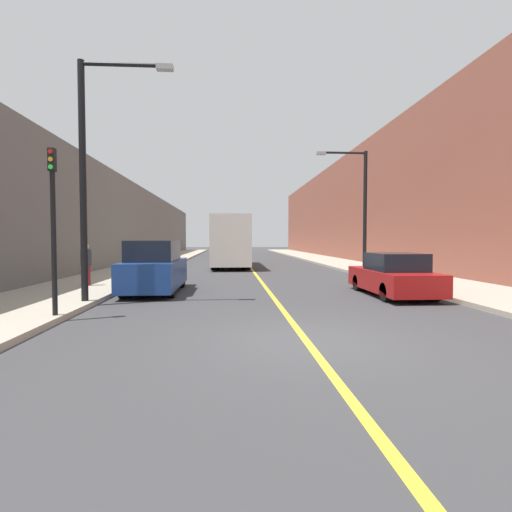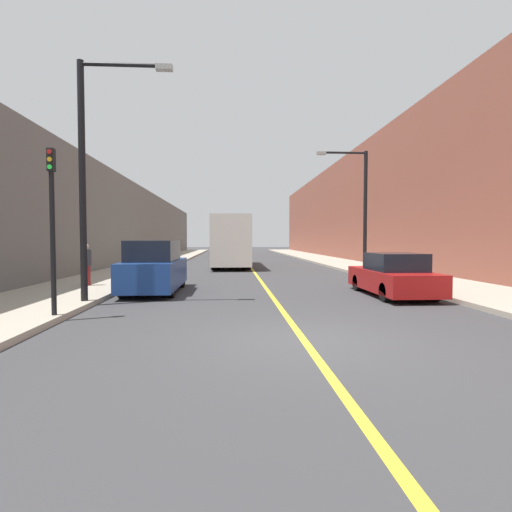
{
  "view_description": "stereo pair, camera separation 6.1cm",
  "coord_description": "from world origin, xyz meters",
  "px_view_note": "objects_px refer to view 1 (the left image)",
  "views": [
    {
      "loc": [
        -1.51,
        -7.71,
        2.0
      ],
      "look_at": [
        -0.23,
        11.42,
        1.21
      ],
      "focal_mm": 28.0,
      "sensor_mm": 36.0,
      "label": 1
    },
    {
      "loc": [
        -1.45,
        -7.71,
        2.0
      ],
      "look_at": [
        -0.23,
        11.42,
        1.21
      ],
      "focal_mm": 28.0,
      "sensor_mm": 36.0,
      "label": 2
    }
  ],
  "objects_px": {
    "bus": "(230,241)",
    "traffic_light": "(53,225)",
    "street_lamp_right": "(360,203)",
    "parked_suv_left": "(155,269)",
    "pedestrian": "(86,264)",
    "car_right_near": "(393,276)",
    "street_lamp_left": "(92,163)"
  },
  "relations": [
    {
      "from": "street_lamp_right",
      "to": "pedestrian",
      "type": "distance_m",
      "value": 14.06
    },
    {
      "from": "car_right_near",
      "to": "street_lamp_left",
      "type": "relative_size",
      "value": 0.64
    },
    {
      "from": "bus",
      "to": "traffic_light",
      "type": "height_order",
      "value": "traffic_light"
    },
    {
      "from": "street_lamp_left",
      "to": "pedestrian",
      "type": "height_order",
      "value": "street_lamp_left"
    },
    {
      "from": "bus",
      "to": "street_lamp_left",
      "type": "xyz_separation_m",
      "value": [
        -4.16,
        -17.14,
        2.36
      ]
    },
    {
      "from": "parked_suv_left",
      "to": "car_right_near",
      "type": "xyz_separation_m",
      "value": [
        8.65,
        -1.47,
        -0.22
      ]
    },
    {
      "from": "bus",
      "to": "traffic_light",
      "type": "relative_size",
      "value": 2.49
    },
    {
      "from": "parked_suv_left",
      "to": "pedestrian",
      "type": "distance_m",
      "value": 3.1
    },
    {
      "from": "car_right_near",
      "to": "street_lamp_left",
      "type": "distance_m",
      "value": 10.65
    },
    {
      "from": "street_lamp_right",
      "to": "traffic_light",
      "type": "relative_size",
      "value": 1.64
    },
    {
      "from": "bus",
      "to": "pedestrian",
      "type": "bearing_deg",
      "value": -113.93
    },
    {
      "from": "bus",
      "to": "traffic_light",
      "type": "bearing_deg",
      "value": -102.55
    },
    {
      "from": "parked_suv_left",
      "to": "traffic_light",
      "type": "bearing_deg",
      "value": -105.12
    },
    {
      "from": "bus",
      "to": "pedestrian",
      "type": "xyz_separation_m",
      "value": [
        -5.81,
        -13.08,
        -0.88
      ]
    },
    {
      "from": "traffic_light",
      "to": "pedestrian",
      "type": "height_order",
      "value": "traffic_light"
    },
    {
      "from": "street_lamp_left",
      "to": "street_lamp_right",
      "type": "distance_m",
      "value": 14.37
    },
    {
      "from": "parked_suv_left",
      "to": "bus",
      "type": "bearing_deg",
      "value": 78.42
    },
    {
      "from": "parked_suv_left",
      "to": "traffic_light",
      "type": "xyz_separation_m",
      "value": [
        -1.43,
        -5.3,
        1.45
      ]
    },
    {
      "from": "car_right_near",
      "to": "street_lamp_right",
      "type": "bearing_deg",
      "value": 80.51
    },
    {
      "from": "pedestrian",
      "to": "parked_suv_left",
      "type": "bearing_deg",
      "value": -20.06
    },
    {
      "from": "traffic_light",
      "to": "pedestrian",
      "type": "relative_size",
      "value": 2.4
    },
    {
      "from": "street_lamp_right",
      "to": "parked_suv_left",
      "type": "bearing_deg",
      "value": -148.6
    },
    {
      "from": "parked_suv_left",
      "to": "car_right_near",
      "type": "relative_size",
      "value": 1.06
    },
    {
      "from": "traffic_light",
      "to": "pedestrian",
      "type": "xyz_separation_m",
      "value": [
        -1.48,
        6.36,
        -1.33
      ]
    },
    {
      "from": "parked_suv_left",
      "to": "traffic_light",
      "type": "distance_m",
      "value": 5.68
    },
    {
      "from": "street_lamp_left",
      "to": "street_lamp_right",
      "type": "relative_size",
      "value": 1.08
    },
    {
      "from": "bus",
      "to": "street_lamp_right",
      "type": "xyz_separation_m",
      "value": [
        7.0,
        -8.1,
        2.1
      ]
    },
    {
      "from": "bus",
      "to": "street_lamp_left",
      "type": "relative_size",
      "value": 1.41
    },
    {
      "from": "parked_suv_left",
      "to": "street_lamp_left",
      "type": "distance_m",
      "value": 4.68
    },
    {
      "from": "pedestrian",
      "to": "car_right_near",
      "type": "bearing_deg",
      "value": -12.35
    },
    {
      "from": "parked_suv_left",
      "to": "street_lamp_left",
      "type": "xyz_separation_m",
      "value": [
        -1.27,
        -3.0,
        3.36
      ]
    },
    {
      "from": "parked_suv_left",
      "to": "street_lamp_right",
      "type": "distance_m",
      "value": 12.01
    }
  ]
}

